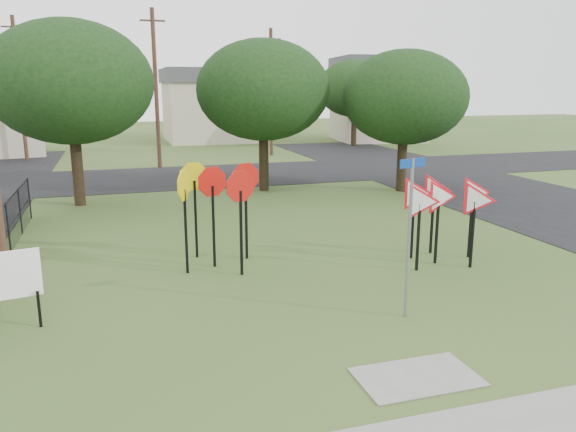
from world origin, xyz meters
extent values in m
plane|color=#324D1D|center=(0.00, 0.00, 0.00)|extent=(140.00, 140.00, 0.00)
cube|color=black|center=(12.00, 10.00, 0.01)|extent=(8.00, 50.00, 0.02)
cube|color=black|center=(0.00, 20.00, 0.01)|extent=(60.00, 8.00, 0.02)
cube|color=gray|center=(0.00, -2.40, 0.01)|extent=(2.00, 1.20, 0.02)
cylinder|color=gray|center=(1.06, -0.07, 1.66)|extent=(0.07, 0.07, 3.33)
cube|color=navy|center=(1.06, -0.07, 3.24)|extent=(0.67, 0.21, 0.18)
cube|color=black|center=(-2.17, 4.46, 1.10)|extent=(0.07, 0.07, 2.19)
cube|color=black|center=(-1.19, 4.90, 1.10)|extent=(0.07, 0.07, 2.19)
cube|color=black|center=(-1.63, 3.58, 1.10)|extent=(0.07, 0.07, 2.19)
cube|color=black|center=(-2.94, 4.13, 1.10)|extent=(0.07, 0.07, 2.19)
cube|color=black|center=(-2.50, 5.45, 1.10)|extent=(0.07, 0.07, 2.19)
cube|color=black|center=(2.83, 2.55, 0.90)|extent=(0.06, 0.06, 1.80)
cube|color=black|center=(3.63, 2.95, 0.90)|extent=(0.06, 0.06, 1.80)
cube|color=black|center=(4.33, 2.35, 0.90)|extent=(0.06, 0.06, 1.80)
cube|color=black|center=(3.23, 3.55, 0.90)|extent=(0.06, 0.06, 1.80)
cube|color=black|center=(4.03, 3.85, 0.90)|extent=(0.06, 0.06, 1.80)
cube|color=black|center=(4.83, 3.15, 0.90)|extent=(0.06, 0.06, 1.80)
cube|color=black|center=(-6.19, 1.65, 0.38)|extent=(0.05, 0.05, 0.76)
cube|color=white|center=(-6.73, 1.65, 1.13)|extent=(1.28, 0.28, 0.97)
cylinder|color=#4A3122|center=(-2.00, 24.00, 4.50)|extent=(0.24, 0.24, 9.00)
cube|color=#4A3122|center=(-2.00, 24.00, 8.30)|extent=(1.40, 0.10, 0.10)
cylinder|color=#4A3122|center=(6.00, 28.00, 4.25)|extent=(0.24, 0.24, 8.50)
cube|color=#4A3122|center=(6.00, 28.00, 7.80)|extent=(1.40, 0.10, 0.10)
cylinder|color=#4A3122|center=(-10.00, 30.00, 4.50)|extent=(0.24, 0.24, 9.00)
cube|color=#4A3122|center=(-10.00, 30.00, 8.30)|extent=(1.40, 0.10, 0.10)
cylinder|color=black|center=(-7.60, 7.40, 0.75)|extent=(0.05, 0.05, 1.50)
cylinder|color=black|center=(-7.60, 9.70, 0.75)|extent=(0.05, 0.05, 1.50)
cylinder|color=black|center=(-7.60, 12.00, 0.75)|extent=(0.05, 0.05, 1.50)
cube|color=black|center=(-7.60, 6.25, 0.75)|extent=(0.03, 11.50, 0.03)
cube|color=black|center=(-7.60, 6.25, 0.75)|extent=(0.01, 11.50, 1.50)
cube|color=#C1B59B|center=(4.00, 40.00, 2.50)|extent=(8.00, 8.00, 5.00)
cube|color=#424247|center=(4.00, 40.00, 5.60)|extent=(8.40, 8.40, 1.20)
cube|color=#C1B59B|center=(18.00, 36.00, 3.00)|extent=(7.91, 7.91, 6.00)
cube|color=#424247|center=(18.00, 36.00, 6.60)|extent=(8.30, 8.30, 1.20)
cylinder|color=black|center=(-6.00, 14.00, 1.31)|extent=(0.44, 0.44, 2.62)
ellipsoid|color=black|center=(-6.00, 14.00, 4.87)|extent=(6.40, 6.40, 4.80)
cylinder|color=black|center=(2.00, 15.00, 1.22)|extent=(0.44, 0.44, 2.45)
ellipsoid|color=black|center=(2.00, 15.00, 4.55)|extent=(6.00, 6.00, 4.50)
cylinder|color=black|center=(8.00, 13.00, 1.14)|extent=(0.44, 0.44, 2.27)
ellipsoid|color=black|center=(8.00, 13.00, 4.23)|extent=(5.60, 5.60, 4.20)
cylinder|color=black|center=(14.00, 32.00, 1.22)|extent=(0.44, 0.44, 2.45)
ellipsoid|color=black|center=(14.00, 32.00, 4.55)|extent=(6.00, 6.00, 4.50)
camera|label=1|loc=(-4.56, -9.84, 4.72)|focal=35.00mm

